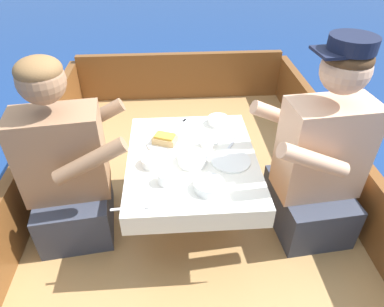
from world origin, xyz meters
The scene contains 20 objects.
ground_plane centered at (0.00, 0.00, 0.00)m, with size 60.00×60.00×0.00m, color navy.
boat_deck centered at (0.00, 0.00, 0.15)m, with size 1.90×3.15×0.30m, color #A87F4C.
gunwale_port centered at (-0.92, 0.00, 0.48)m, with size 0.06×3.15×0.36m, color brown.
gunwale_starboard centered at (0.92, 0.00, 0.48)m, with size 0.06×3.15×0.36m, color brown.
bow_coaming centered at (0.00, 1.54, 0.50)m, with size 1.78×0.06×0.41m, color brown.
cockpit_table centered at (0.00, 0.03, 0.69)m, with size 0.64×0.78×0.44m.
person_port centered at (-0.62, 0.03, 0.69)m, with size 0.56×0.49×0.97m.
person_starboard centered at (0.62, -0.05, 0.72)m, with size 0.55×0.48×1.05m.
plate_sandwich centered at (-0.13, 0.15, 0.74)m, with size 0.19×0.19×0.01m.
plate_bread centered at (0.19, -0.02, 0.74)m, with size 0.19×0.19×0.01m.
sandwich centered at (-0.13, 0.15, 0.77)m, with size 0.14×0.11×0.05m.
bowl_port_near centered at (0.17, 0.33, 0.76)m, with size 0.12×0.12×0.04m.
bowl_starboard_near centered at (0.00, -0.02, 0.76)m, with size 0.14×0.14×0.04m.
bowl_center_far centered at (0.06, -0.21, 0.76)m, with size 0.13×0.13×0.04m.
bowl_port_far centered at (-0.19, -0.02, 0.76)m, with size 0.11×0.11×0.04m.
coffee_cup_port centered at (0.09, 0.11, 0.77)m, with size 0.09×0.07×0.05m.
coffee_cup_starboard centered at (-0.13, -0.16, 0.77)m, with size 0.10×0.08×0.05m.
utensil_spoon_port centered at (-0.25, -0.31, 0.74)m, with size 0.17×0.03×0.01m.
utensil_spoon_starboard centered at (0.23, 0.14, 0.74)m, with size 0.10×0.15×0.01m.
utensil_fork_starboard centered at (-0.05, 0.33, 0.74)m, with size 0.12×0.15×0.00m.
Camera 1 is at (-0.09, -1.33, 1.76)m, focal length 32.00 mm.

